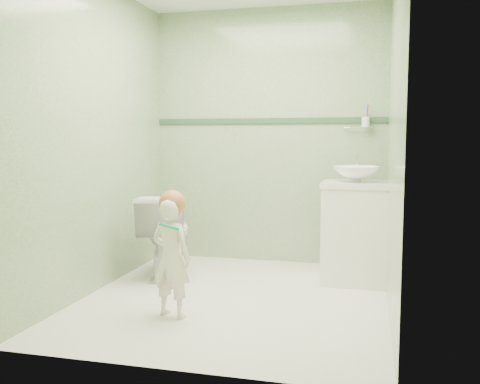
# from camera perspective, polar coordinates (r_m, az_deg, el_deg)

# --- Properties ---
(ground) EXTENTS (2.50, 2.50, 0.00)m
(ground) POSITION_cam_1_polar(r_m,az_deg,el_deg) (3.96, -0.54, -11.53)
(ground) COLOR white
(ground) RESTS_ON ground
(room_shell) EXTENTS (2.50, 2.54, 2.40)m
(room_shell) POSITION_cam_1_polar(r_m,az_deg,el_deg) (3.78, -0.56, 6.13)
(room_shell) COLOR #7CA373
(room_shell) RESTS_ON ground
(trim_stripe) EXTENTS (2.20, 0.02, 0.05)m
(trim_stripe) POSITION_cam_1_polar(r_m,az_deg,el_deg) (4.99, 3.07, 7.78)
(trim_stripe) COLOR #2D4E33
(trim_stripe) RESTS_ON room_shell
(vanity) EXTENTS (0.52, 0.50, 0.80)m
(vanity) POSITION_cam_1_polar(r_m,az_deg,el_deg) (4.43, 12.42, -4.46)
(vanity) COLOR white
(vanity) RESTS_ON ground
(counter) EXTENTS (0.54, 0.52, 0.04)m
(counter) POSITION_cam_1_polar(r_m,az_deg,el_deg) (4.37, 12.53, 0.83)
(counter) COLOR white
(counter) RESTS_ON vanity
(basin) EXTENTS (0.37, 0.37, 0.13)m
(basin) POSITION_cam_1_polar(r_m,az_deg,el_deg) (4.36, 12.56, 1.93)
(basin) COLOR white
(basin) RESTS_ON counter
(faucet) EXTENTS (0.03, 0.13, 0.18)m
(faucet) POSITION_cam_1_polar(r_m,az_deg,el_deg) (4.55, 12.65, 3.09)
(faucet) COLOR silver
(faucet) RESTS_ON counter
(cup_holder) EXTENTS (0.26, 0.07, 0.21)m
(cup_holder) POSITION_cam_1_polar(r_m,az_deg,el_deg) (4.84, 13.47, 7.43)
(cup_holder) COLOR silver
(cup_holder) RESTS_ON room_shell
(toilet) EXTENTS (0.52, 0.76, 0.71)m
(toilet) POSITION_cam_1_polar(r_m,az_deg,el_deg) (4.56, -8.02, -4.64)
(toilet) COLOR white
(toilet) RESTS_ON ground
(toddler) EXTENTS (0.33, 0.25, 0.79)m
(toddler) POSITION_cam_1_polar(r_m,az_deg,el_deg) (3.51, -7.50, -7.16)
(toddler) COLOR white
(toddler) RESTS_ON ground
(hair_cap) EXTENTS (0.18, 0.18, 0.18)m
(hair_cap) POSITION_cam_1_polar(r_m,az_deg,el_deg) (3.47, -7.43, -1.25)
(hair_cap) COLOR #AF643A
(hair_cap) RESTS_ON toddler
(teal_toothbrush) EXTENTS (0.11, 0.14, 0.08)m
(teal_toothbrush) POSITION_cam_1_polar(r_m,az_deg,el_deg) (3.32, -7.77, -3.68)
(teal_toothbrush) COLOR #00965F
(teal_toothbrush) RESTS_ON toddler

